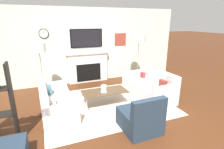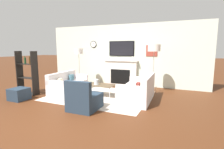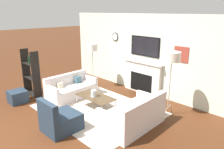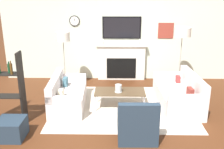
# 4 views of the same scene
# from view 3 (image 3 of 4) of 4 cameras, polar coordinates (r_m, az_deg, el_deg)

# --- Properties ---
(ground_plane) EXTENTS (60.00, 60.00, 0.00)m
(ground_plane) POSITION_cam_3_polar(r_m,az_deg,el_deg) (5.54, -21.01, -15.15)
(ground_plane) COLOR #4C2713
(fireplace_wall) EXTENTS (7.34, 0.28, 2.70)m
(fireplace_wall) POSITION_cam_3_polar(r_m,az_deg,el_deg) (7.58, 8.61, 4.29)
(fireplace_wall) COLOR silver
(fireplace_wall) RESTS_ON ground_plane
(area_rug) EXTENTS (3.34, 2.64, 0.01)m
(area_rug) POSITION_cam_3_polar(r_m,az_deg,el_deg) (6.48, -3.70, -9.15)
(area_rug) COLOR beige
(area_rug) RESTS_ON ground_plane
(couch_left) EXTENTS (0.84, 1.66, 0.75)m
(couch_left) POSITION_cam_3_polar(r_m,az_deg,el_deg) (7.39, -10.66, -3.85)
(couch_left) COLOR silver
(couch_left) RESTS_ON ground_plane
(couch_right) EXTENTS (0.96, 1.71, 0.82)m
(couch_right) POSITION_cam_3_polar(r_m,az_deg,el_deg) (5.49, 5.72, -10.80)
(couch_right) COLOR silver
(couch_right) RESTS_ON ground_plane
(armchair) EXTENTS (0.75, 0.83, 0.84)m
(armchair) POSITION_cam_3_polar(r_m,az_deg,el_deg) (5.47, -13.52, -11.61)
(armchair) COLOR #223140
(armchair) RESTS_ON ground_plane
(coffee_table) EXTENTS (1.21, 0.60, 0.41)m
(coffee_table) POSITION_cam_3_polar(r_m,az_deg,el_deg) (6.36, -4.35, -5.91)
(coffee_table) COLOR #4C3823
(coffee_table) RESTS_ON ground_plane
(hurricane_candle) EXTENTS (0.18, 0.18, 0.18)m
(hurricane_candle) POSITION_cam_3_polar(r_m,az_deg,el_deg) (6.33, -4.84, -5.04)
(hurricane_candle) COLOR silver
(hurricane_candle) RESTS_ON coffee_table
(floor_lamp_left) EXTENTS (0.37, 0.37, 1.66)m
(floor_lamp_left) POSITION_cam_3_polar(r_m,az_deg,el_deg) (7.93, -5.15, 6.89)
(floor_lamp_left) COLOR #9E998E
(floor_lamp_left) RESTS_ON ground_plane
(floor_lamp_right) EXTENTS (0.45, 0.45, 1.79)m
(floor_lamp_right) POSITION_cam_3_polar(r_m,az_deg,el_deg) (5.81, 15.36, 4.30)
(floor_lamp_right) COLOR #9E998E
(floor_lamp_right) RESTS_ON ground_plane
(shelf_unit) EXTENTS (0.79, 0.28, 1.55)m
(shelf_unit) POSITION_cam_3_polar(r_m,az_deg,el_deg) (7.85, -20.39, 0.28)
(shelf_unit) COLOR black
(shelf_unit) RESTS_ON ground_plane
(ottoman) EXTENTS (0.51, 0.51, 0.38)m
(ottoman) POSITION_cam_3_polar(r_m,az_deg,el_deg) (7.51, -23.41, -5.32)
(ottoman) COLOR #223140
(ottoman) RESTS_ON ground_plane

